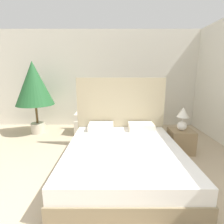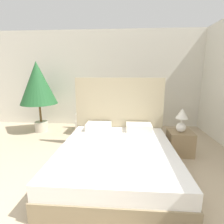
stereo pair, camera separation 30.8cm
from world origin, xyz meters
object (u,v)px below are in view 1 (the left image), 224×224
(potted_palm, at_px, (34,85))
(bed, at_px, (123,154))
(armchair_near_window_left, at_px, (88,123))
(table_lamp, at_px, (183,117))
(side_table, at_px, (105,125))
(nightstand, at_px, (181,141))
(armchair_near_window_right, at_px, (123,123))

(potted_palm, bearing_deg, bed, -40.20)
(armchair_near_window_left, distance_m, table_lamp, 2.53)
(potted_palm, bearing_deg, side_table, 0.86)
(bed, xyz_separation_m, armchair_near_window_left, (-0.88, 1.95, -0.02))
(nightstand, xyz_separation_m, side_table, (-1.65, 1.24, -0.01))
(bed, relative_size, potted_palm, 1.14)
(table_lamp, bearing_deg, bed, -151.51)
(armchair_near_window_left, distance_m, armchair_near_window_right, 0.99)
(table_lamp, distance_m, side_table, 2.13)
(potted_palm, bearing_deg, table_lamp, -19.39)
(potted_palm, xyz_separation_m, table_lamp, (3.52, -1.24, -0.57))
(armchair_near_window_right, distance_m, nightstand, 1.70)
(potted_palm, height_order, side_table, potted_palm)
(bed, height_order, armchair_near_window_left, bed)
(nightstand, height_order, side_table, nightstand)
(armchair_near_window_left, distance_m, potted_palm, 1.75)
(side_table, bearing_deg, bed, -78.82)
(potted_palm, relative_size, side_table, 4.22)
(armchair_near_window_right, distance_m, table_lamp, 1.78)
(armchair_near_window_right, height_order, side_table, armchair_near_window_right)
(armchair_near_window_right, xyz_separation_m, potted_palm, (-2.38, -0.04, 1.07))
(potted_palm, relative_size, nightstand, 3.99)
(potted_palm, relative_size, table_lamp, 4.04)
(armchair_near_window_left, bearing_deg, potted_palm, -179.24)
(armchair_near_window_right, relative_size, potted_palm, 0.45)
(armchair_near_window_right, distance_m, potted_palm, 2.60)
(nightstand, bearing_deg, side_table, 143.19)
(potted_palm, distance_m, nightstand, 3.89)
(nightstand, relative_size, table_lamp, 1.01)
(armchair_near_window_left, bearing_deg, armchair_near_window_right, -0.83)
(armchair_near_window_left, xyz_separation_m, table_lamp, (2.13, -1.28, 0.49))
(bed, relative_size, armchair_near_window_left, 2.51)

